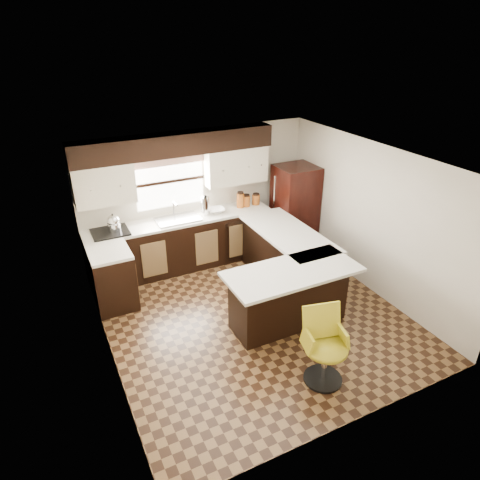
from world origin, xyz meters
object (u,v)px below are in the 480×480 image
peninsula_long (284,259)px  peninsula_return (289,297)px  refrigerator (295,209)px  bar_chair (326,349)px

peninsula_long → peninsula_return: size_ratio=1.18×
peninsula_long → refrigerator: refrigerator is taller
refrigerator → bar_chair: (-1.57, -3.15, -0.34)m
peninsula_return → bar_chair: bar_chair is taller
peninsula_long → bar_chair: 2.28m
peninsula_long → refrigerator: bearing=50.4°
peninsula_return → refrigerator: 2.42m
refrigerator → bar_chair: refrigerator is taller
peninsula_long → peninsula_return: same height
peninsula_long → refrigerator: 1.35m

